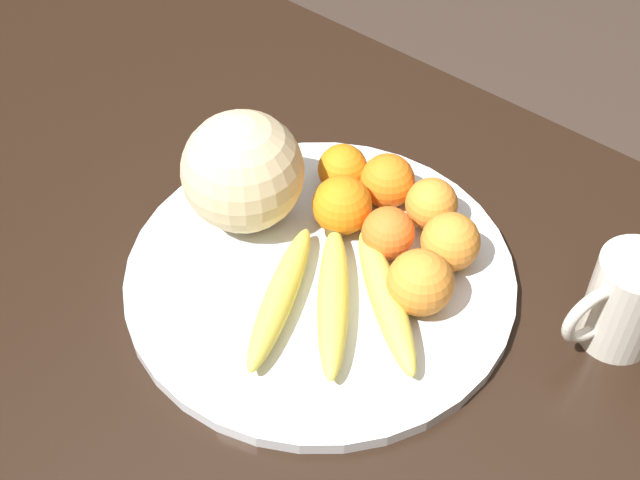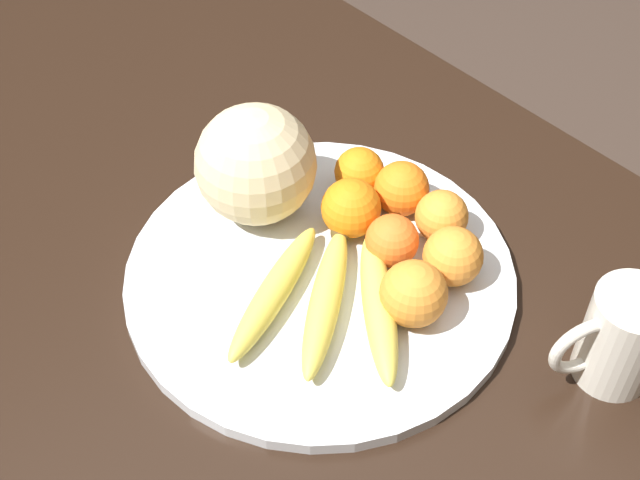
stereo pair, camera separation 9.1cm
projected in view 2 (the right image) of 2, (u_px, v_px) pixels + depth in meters
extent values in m
cube|color=black|center=(270.00, 291.00, 0.98)|extent=(1.66, 0.87, 0.04)
cube|color=black|center=(169.00, 102.00, 1.77)|extent=(0.07, 0.07, 0.69)
cylinder|color=silver|center=(320.00, 276.00, 0.95)|extent=(0.42, 0.42, 0.02)
torus|color=#47382D|center=(320.00, 275.00, 0.95)|extent=(0.42, 0.42, 0.01)
sphere|color=beige|center=(256.00, 164.00, 0.96)|extent=(0.13, 0.13, 0.13)
sphere|color=#473819|center=(341.00, 233.00, 0.96)|extent=(0.02, 0.02, 0.02)
ellipsoid|color=#DBC64C|center=(274.00, 291.00, 0.91)|extent=(0.10, 0.19, 0.03)
ellipsoid|color=#DBC64C|center=(326.00, 301.00, 0.90)|extent=(0.14, 0.18, 0.03)
ellipsoid|color=#DBC64C|center=(379.00, 306.00, 0.90)|extent=(0.17, 0.15, 0.03)
sphere|color=orange|center=(453.00, 256.00, 0.92)|extent=(0.06, 0.06, 0.06)
sphere|color=orange|center=(442.00, 216.00, 0.96)|extent=(0.06, 0.06, 0.06)
sphere|color=orange|center=(359.00, 172.00, 1.01)|extent=(0.06, 0.06, 0.06)
sphere|color=orange|center=(392.00, 241.00, 0.94)|extent=(0.06, 0.06, 0.06)
sphere|color=orange|center=(402.00, 189.00, 0.99)|extent=(0.06, 0.06, 0.06)
sphere|color=orange|center=(351.00, 208.00, 0.97)|extent=(0.07, 0.07, 0.07)
sphere|color=orange|center=(414.00, 294.00, 0.88)|extent=(0.07, 0.07, 0.07)
cube|color=white|center=(413.00, 229.00, 0.99)|extent=(0.07, 0.07, 0.00)
cylinder|color=beige|center=(623.00, 337.00, 0.84)|extent=(0.08, 0.08, 0.11)
torus|color=beige|center=(584.00, 346.00, 0.83)|extent=(0.04, 0.07, 0.07)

